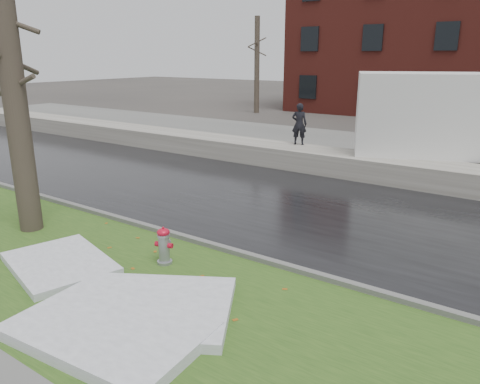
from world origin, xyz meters
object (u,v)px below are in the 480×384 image
Objects in this scene: fire_hydrant at (164,244)px; box_truck at (473,123)px; tree at (14,90)px; worker at (299,124)px.

box_truck is (3.48, 10.96, 1.36)m from fire_hydrant.
tree reaches higher than worker.
tree is at bearing 170.05° from fire_hydrant.
fire_hydrant is 0.49× the size of worker.
box_truck is 6.59× the size of worker.
worker is at bearing 79.41° from tree.
box_truck is 5.80m from worker.
tree is (-3.89, -0.41, 2.79)m from fire_hydrant.
tree is 10.03m from worker.
tree reaches higher than box_truck.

